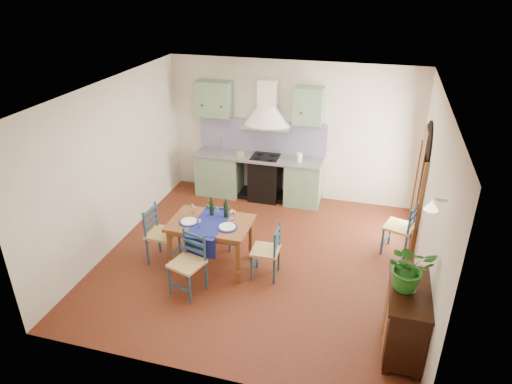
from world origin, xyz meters
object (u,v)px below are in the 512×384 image
dining_table (211,227)px  sideboard (405,318)px  potted_plant (410,267)px  chair_near (188,263)px

dining_table → sideboard: dining_table is taller
potted_plant → chair_near: bearing=173.1°
chair_near → sideboard: bearing=-7.2°
dining_table → chair_near: (-0.09, -0.70, -0.22)m
chair_near → sideboard: chair_near is taller
chair_near → potted_plant: (2.97, -0.36, 0.75)m
sideboard → potted_plant: potted_plant is taller
dining_table → potted_plant: potted_plant is taller
sideboard → potted_plant: 0.73m
dining_table → potted_plant: size_ratio=2.12×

